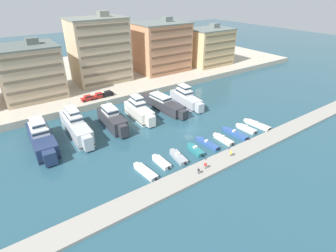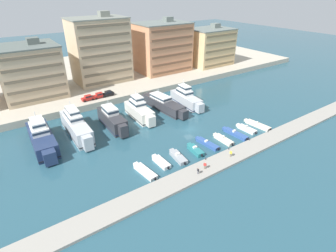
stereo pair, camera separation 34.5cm
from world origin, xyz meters
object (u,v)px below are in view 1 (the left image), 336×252
at_px(motorboat_grey_mid_left, 178,157).
at_px(car_black_mid_left, 108,93).
at_px(yacht_silver_center_right, 186,98).
at_px(motorboat_white_right, 246,129).
at_px(yacht_navy_far_left, 42,138).
at_px(motorboat_blue_center, 207,143).
at_px(car_red_left, 99,95).
at_px(yacht_charcoal_center, 163,104).
at_px(motorboat_cream_far_right, 257,125).
at_px(car_red_far_left, 87,98).
at_px(motorboat_teal_center_left, 195,150).
at_px(yacht_silver_left, 76,126).
at_px(motorboat_blue_mid_right, 235,133).
at_px(motorboat_white_far_left, 145,171).
at_px(pedestrian_near_edge, 199,170).
at_px(yacht_ivory_center_left, 139,110).
at_px(pedestrian_far_side, 205,165).
at_px(yacht_charcoal_mid_left, 112,119).
at_px(motorboat_cream_center_right, 223,139).
at_px(pedestrian_mid_deck, 231,153).
at_px(motorboat_white_left, 161,162).

height_order(motorboat_grey_mid_left, car_black_mid_left, car_black_mid_left).
relative_size(yacht_silver_center_right, motorboat_white_right, 2.55).
xyz_separation_m(yacht_navy_far_left, yacht_silver_center_right, (45.90, 0.22, -0.11)).
relative_size(motorboat_blue_center, car_red_left, 1.83).
relative_size(yacht_charcoal_center, car_black_mid_left, 5.07).
height_order(motorboat_cream_far_right, car_red_far_left, car_red_far_left).
xyz_separation_m(motorboat_teal_center_left, motorboat_blue_center, (4.52, 0.68, -0.09)).
bearing_deg(yacht_silver_left, motorboat_teal_center_left, -49.40).
bearing_deg(car_red_left, motorboat_blue_mid_right, -61.64).
relative_size(motorboat_teal_center_left, motorboat_blue_center, 0.80).
bearing_deg(yacht_charcoal_center, motorboat_blue_center, -97.00).
xyz_separation_m(motorboat_white_far_left, pedestrian_near_edge, (8.73, -7.36, 1.10)).
bearing_deg(yacht_ivory_center_left, motorboat_grey_mid_left, -97.42).
distance_m(yacht_navy_far_left, pedestrian_near_edge, 39.76).
relative_size(motorboat_white_far_left, pedestrian_far_side, 4.27).
distance_m(yacht_silver_left, motorboat_blue_center, 35.15).
distance_m(yacht_ivory_center_left, motorboat_white_far_left, 27.33).
distance_m(yacht_charcoal_mid_left, motorboat_cream_center_right, 31.38).
relative_size(motorboat_blue_mid_right, car_red_far_left, 2.00).
bearing_deg(yacht_silver_left, motorboat_cream_far_right, -28.85).
height_order(car_red_far_left, car_red_left, same).
bearing_deg(motorboat_cream_far_right, pedestrian_near_edge, -165.28).
bearing_deg(yacht_ivory_center_left, pedestrian_far_side, -92.07).
xyz_separation_m(motorboat_white_right, pedestrian_mid_deck, (-13.86, -7.09, 1.14)).
relative_size(motorboat_white_right, car_black_mid_left, 1.59).
bearing_deg(motorboat_white_far_left, yacht_navy_far_left, 123.34).
xyz_separation_m(yacht_silver_left, pedestrian_far_side, (17.97, -31.62, -1.15)).
height_order(motorboat_white_far_left, pedestrian_near_edge, pedestrian_near_edge).
bearing_deg(motorboat_white_left, motorboat_white_right, -0.95).
height_order(yacht_silver_center_right, motorboat_white_right, yacht_silver_center_right).
relative_size(car_black_mid_left, pedestrian_far_side, 2.35).
height_order(yacht_charcoal_mid_left, motorboat_white_far_left, yacht_charcoal_mid_left).
bearing_deg(motorboat_white_far_left, yacht_charcoal_mid_left, 82.66).
distance_m(yacht_charcoal_center, motorboat_blue_center, 24.91).
bearing_deg(yacht_silver_center_right, car_black_mid_left, 140.04).
bearing_deg(yacht_navy_far_left, motorboat_cream_center_right, -31.49).
xyz_separation_m(motorboat_grey_mid_left, pedestrian_near_edge, (-0.37, -7.62, 1.01)).
bearing_deg(motorboat_white_far_left, car_black_mid_left, 77.18).
bearing_deg(car_red_far_left, motorboat_blue_center, -67.92).
distance_m(motorboat_cream_center_right, motorboat_white_right, 9.55).
bearing_deg(yacht_charcoal_mid_left, yacht_silver_center_right, 1.29).
relative_size(motorboat_blue_center, car_red_far_left, 1.83).
relative_size(yacht_charcoal_mid_left, motorboat_blue_center, 2.12).
relative_size(motorboat_white_right, car_red_far_left, 1.57).
height_order(yacht_charcoal_mid_left, motorboat_blue_center, yacht_charcoal_mid_left).
distance_m(motorboat_white_left, motorboat_cream_center_right, 18.86).
height_order(motorboat_white_left, car_black_mid_left, car_black_mid_left).
bearing_deg(pedestrian_far_side, motorboat_white_right, 18.19).
distance_m(yacht_silver_center_right, pedestrian_near_edge, 38.13).
bearing_deg(pedestrian_mid_deck, yacht_charcoal_center, 85.40).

